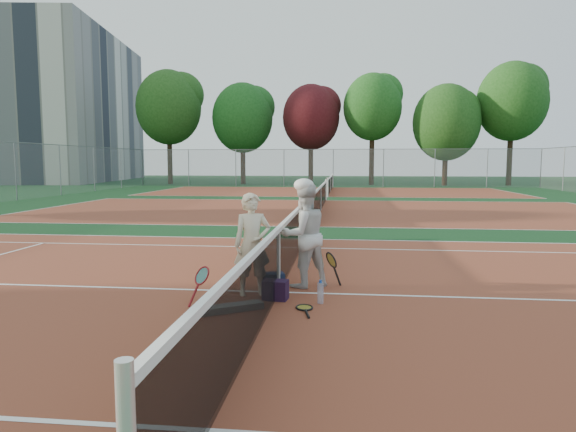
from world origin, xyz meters
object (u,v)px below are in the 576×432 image
Objects in this scene: sports_bag_purple at (275,290)px; player_a at (252,244)px; net_main at (279,260)px; apartment_block at (68,109)px; player_b at (304,235)px; racket_spare at (304,308)px; racket_black_held at (331,270)px; racket_red at (202,286)px; sports_bag_navy at (272,282)px; water_bottle at (320,293)px.

player_a is at bearing 148.21° from sports_bag_purple.
apartment_block is at bearing 122.47° from net_main.
racket_spare is (0.11, -1.26, -0.83)m from player_b.
racket_black_held is (1.17, 0.62, -0.49)m from player_a.
player_a is 0.95m from player_b.
racket_red is 1.46× the size of sports_bag_purple.
racket_spare is 1.09m from sports_bag_navy.
sports_bag_purple is (-0.79, -0.85, -0.14)m from racket_black_held.
racket_black_held reaches higher than racket_red.
racket_spare is at bearing -126.72° from water_bottle.
player_a reaches higher than net_main.
racket_red is at bearing 7.55° from player_b.
sports_bag_purple is (1.01, 0.32, -0.12)m from racket_red.
sports_bag_navy is 1.20× the size of water_bottle.
racket_black_held is at bearing 82.83° from water_bottle.
player_a is (-0.37, -0.18, 0.26)m from net_main.
racket_red reaches higher than water_bottle.
sports_bag_navy is at bearing 20.32° from racket_spare.
apartment_block is at bearing -90.13° from player_b.
sports_bag_navy is (-0.46, -0.34, -0.70)m from player_b.
player_a is 1.30m from racket_spare.
racket_spare is (0.46, -0.83, -0.49)m from net_main.
player_b reaches higher than racket_black_held.
apartment_block reaches higher than sports_bag_purple.
player_a is 1.27m from water_bottle.
net_main is 21.10× the size of racket_red.
racket_red is at bearing -173.86° from water_bottle.
net_main is at bearing 17.60° from player_b.
player_a is (27.63, -44.18, -6.73)m from apartment_block.
sports_bag_purple is at bearing -76.60° from sports_bag_navy.
player_b is at bearing 108.09° from water_bottle.
sports_bag_navy reaches higher than racket_spare.
net_main is 30.88× the size of sports_bag_purple.
apartment_block is 52.75m from racket_red.
racket_red reaches higher than sports_bag_navy.
sports_bag_navy is at bearing -57.58° from apartment_block.
player_a is at bearing -154.63° from net_main.
racket_red is at bearing -158.45° from player_a.
apartment_block reaches higher than sports_bag_navy.
racket_red reaches higher than racket_spare.
racket_spare is at bearing 39.18° from racket_black_held.
racket_black_held is 1.88× the size of water_bottle.
apartment_block is 52.71m from racket_black_held.
apartment_block is 52.41m from player_b.
water_bottle is (0.78, -0.64, 0.01)m from sports_bag_navy.
racket_red is at bearing -137.39° from sports_bag_navy.
apartment_block reaches higher than net_main.
net_main is 0.39m from sports_bag_navy.
water_bottle is (1.67, 0.18, -0.11)m from racket_red.
water_bottle is at bearing -39.82° from player_a.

